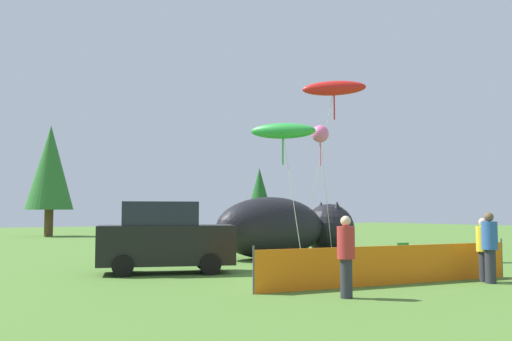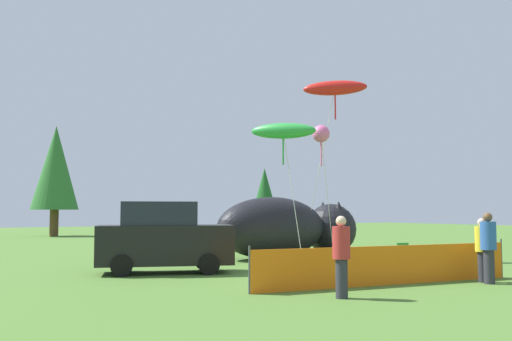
{
  "view_description": "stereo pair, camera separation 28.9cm",
  "coord_description": "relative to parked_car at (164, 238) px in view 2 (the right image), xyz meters",
  "views": [
    {
      "loc": [
        -11.53,
        -14.0,
        1.93
      ],
      "look_at": [
        -0.72,
        3.5,
        3.41
      ],
      "focal_mm": 40.0,
      "sensor_mm": 36.0,
      "label": 1
    },
    {
      "loc": [
        -11.28,
        -14.15,
        1.93
      ],
      "look_at": [
        -0.72,
        3.5,
        3.41
      ],
      "focal_mm": 40.0,
      "sensor_mm": 36.0,
      "label": 2
    }
  ],
  "objects": [
    {
      "name": "ground_plane",
      "position": [
        4.5,
        -2.84,
        -1.09
      ],
      "size": [
        120.0,
        120.0,
        0.0
      ],
      "primitive_type": "plane",
      "color": "#4C752D"
    },
    {
      "name": "parked_car",
      "position": [
        0.0,
        0.0,
        0.0
      ],
      "size": [
        4.5,
        2.97,
        2.24
      ],
      "rotation": [
        0.0,
        0.0,
        -0.35
      ],
      "color": "black",
      "rests_on": "ground"
    },
    {
      "name": "folding_chair",
      "position": [
        6.85,
        -3.35,
        -0.55
      ],
      "size": [
        0.54,
        0.54,
        0.92
      ],
      "rotation": [
        0.0,
        0.0,
        1.49
      ],
      "color": "#267F33",
      "rests_on": "ground"
    },
    {
      "name": "inflatable_cat",
      "position": [
        6.69,
        3.0,
        0.08
      ],
      "size": [
        7.3,
        3.16,
        2.53
      ],
      "rotation": [
        0.0,
        0.0,
        0.12
      ],
      "color": "black",
      "rests_on": "ground"
    },
    {
      "name": "safety_fence",
      "position": [
        4.05,
        -5.78,
        -0.58
      ],
      "size": [
        8.11,
        0.94,
        1.13
      ],
      "rotation": [
        0.0,
        0.0,
        -0.11
      ],
      "color": "orange",
      "rests_on": "ground"
    },
    {
      "name": "spectator_in_black_shirt",
      "position": [
        6.49,
        -6.99,
        -0.05
      ],
      "size": [
        0.41,
        0.41,
        1.9
      ],
      "color": "#2D2D38",
      "rests_on": "ground"
    },
    {
      "name": "spectator_in_green_shirt",
      "position": [
        6.64,
        -6.67,
        -0.14
      ],
      "size": [
        0.38,
        0.38,
        1.75
      ],
      "color": "#2D2D38",
      "rests_on": "ground"
    },
    {
      "name": "spectator_in_yellow_shirt",
      "position": [
        1.46,
        -6.95,
        -0.09
      ],
      "size": [
        0.4,
        0.4,
        1.83
      ],
      "color": "#2D2D38",
      "rests_on": "ground"
    },
    {
      "name": "kite_red_lizard",
      "position": [
        7.81,
        1.09,
        5.87
      ],
      "size": [
        2.45,
        2.87,
        7.33
      ],
      "color": "silver",
      "rests_on": "ground"
    },
    {
      "name": "kite_green_fish",
      "position": [
        5.18,
        0.97,
        3.9
      ],
      "size": [
        2.17,
        2.45,
        5.39
      ],
      "color": "silver",
      "rests_on": "ground"
    },
    {
      "name": "kite_pink_octopus",
      "position": [
        7.15,
        1.19,
        3.93
      ],
      "size": [
        1.71,
        1.31,
        5.41
      ],
      "color": "silver",
      "rests_on": "ground"
    },
    {
      "name": "horizon_tree_east",
      "position": [
        2.64,
        29.61,
        4.27
      ],
      "size": [
        3.66,
        3.66,
        8.73
      ],
      "color": "brown",
      "rests_on": "ground"
    },
    {
      "name": "horizon_tree_west",
      "position": [
        22.68,
        30.59,
        2.72
      ],
      "size": [
        2.6,
        2.6,
        6.2
      ],
      "color": "brown",
      "rests_on": "ground"
    }
  ]
}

